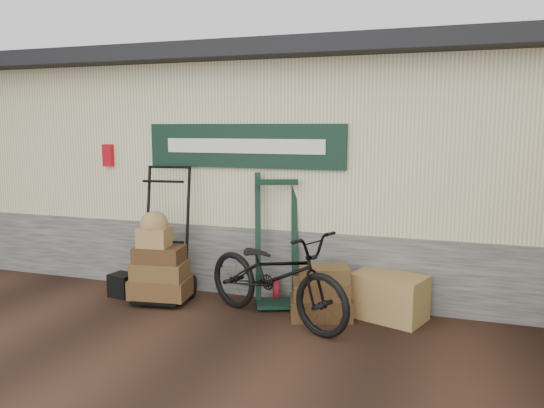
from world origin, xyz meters
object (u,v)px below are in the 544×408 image
Objects in this scene: green_barrow at (276,240)px; wicker_hamper at (389,297)px; black_trunk at (122,285)px; suitcase_stack at (321,292)px; porter_trolley at (165,232)px; bicycle at (275,270)px.

wicker_hamper is at bearing -25.05° from green_barrow.
green_barrow is 5.46× the size of black_trunk.
suitcase_stack is (0.64, -0.31, -0.50)m from green_barrow.
porter_trolley is 2.87m from wicker_hamper.
wicker_hamper is at bearing 17.25° from suitcase_stack.
suitcase_stack is 0.78m from wicker_hamper.
porter_trolley reaches higher than black_trunk.
porter_trolley is 2.48× the size of suitcase_stack.
suitcase_stack is 2.64m from black_trunk.
suitcase_stack is 0.61m from bicycle.
bicycle is at bearing -151.11° from suitcase_stack.
green_barrow is at bearing 176.60° from wicker_hamper.
bicycle is (-0.47, -0.26, 0.29)m from suitcase_stack.
suitcase_stack is 0.88× the size of wicker_hamper.
black_trunk is at bearing -178.90° from suitcase_stack.
wicker_hamper is (2.80, 0.17, -0.61)m from porter_trolley.
porter_trolley reaches higher than green_barrow.
porter_trolley is at bearing 178.25° from suitcase_stack.
wicker_hamper reaches higher than black_trunk.
wicker_hamper is (0.75, 0.23, -0.05)m from suitcase_stack.
wicker_hamper is 1.35m from bicycle.
green_barrow is (1.41, 0.25, -0.05)m from porter_trolley.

